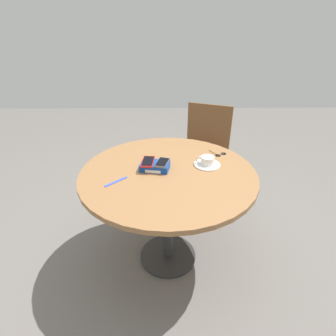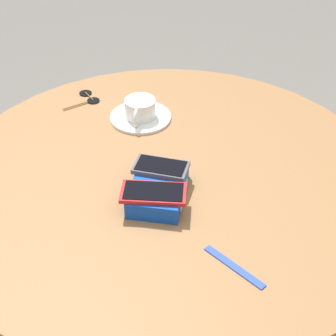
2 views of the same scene
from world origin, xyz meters
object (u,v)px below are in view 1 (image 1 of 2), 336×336
phone_gray (162,163)px  saucer (207,165)px  lanyard_strap (116,182)px  sunglasses (220,154)px  chair_near_window (204,152)px  round_table (168,185)px  phone_box (155,166)px  coffee_cup (207,160)px  phone_red (148,162)px

phone_gray → saucer: phone_gray is taller
lanyard_strap → sunglasses: bearing=28.2°
saucer → chair_near_window: 0.81m
round_table → phone_gray: 0.15m
sunglasses → chair_near_window: 0.66m
lanyard_strap → round_table: bearing=22.9°
phone_gray → sunglasses: 0.45m
phone_box → lanyard_strap: 0.27m
phone_box → saucer: size_ratio=1.15×
phone_gray → lanyard_strap: (-0.27, -0.14, -0.05)m
phone_box → sunglasses: size_ratio=1.69×
coffee_cup → phone_red: bearing=-174.1°
phone_red → phone_gray: phone_gray is taller
coffee_cup → sunglasses: 0.20m
round_table → coffee_cup: size_ratio=9.37×
lanyard_strap → chair_near_window: chair_near_window is taller
lanyard_strap → sunglasses: size_ratio=1.31×
phone_red → chair_near_window: size_ratio=0.17×
phone_gray → chair_near_window: size_ratio=0.16×
round_table → coffee_cup: bearing=16.2°
phone_gray → saucer: size_ratio=0.82×
round_table → phone_red: bearing=164.8°
phone_gray → coffee_cup: 0.29m
phone_red → phone_gray: bearing=-10.6°
saucer → chair_near_window: (0.09, 0.76, -0.27)m
saucer → sunglasses: (0.11, 0.16, -0.00)m
coffee_cup → chair_near_window: (0.10, 0.76, -0.30)m
phone_gray → coffee_cup: coffee_cup is taller
lanyard_strap → sunglasses: (0.66, 0.36, 0.00)m
phone_box → phone_red: size_ratio=1.29×
phone_gray → phone_red: bearing=169.4°
round_table → phone_box: bearing=164.0°
saucer → phone_gray: bearing=-169.2°
phone_gray → round_table: bearing=-26.1°
round_table → saucer: bearing=15.9°
saucer → lanyard_strap: bearing=-160.2°
round_table → saucer: saucer is taller
phone_gray → coffee_cup: size_ratio=1.20×
phone_box → coffee_cup: coffee_cup is taller
round_table → phone_box: 0.15m
saucer → sunglasses: 0.19m
phone_red → round_table: bearing=-15.2°
phone_gray → saucer: bearing=10.8°
phone_red → lanyard_strap: size_ratio=1.00×
round_table → lanyard_strap: bearing=-157.1°
sunglasses → chair_near_window: chair_near_window is taller
chair_near_window → round_table: bearing=-112.6°
lanyard_strap → sunglasses: sunglasses is taller
lanyard_strap → chair_near_window: 1.19m
lanyard_strap → phone_box: bearing=34.5°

